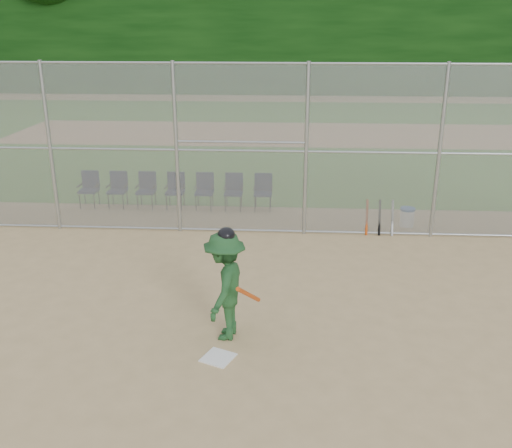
# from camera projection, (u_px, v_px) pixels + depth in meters

# --- Properties ---
(ground) EXTENTS (100.00, 100.00, 0.00)m
(ground) POSITION_uv_depth(u_px,v_px,m) (247.00, 341.00, 9.06)
(ground) COLOR tan
(ground) RESTS_ON ground
(grass_strip) EXTENTS (100.00, 100.00, 0.00)m
(grass_strip) POSITION_uv_depth(u_px,v_px,m) (277.00, 134.00, 25.99)
(grass_strip) COLOR #336B20
(grass_strip) RESTS_ON ground
(dirt_patch_far) EXTENTS (24.00, 24.00, 0.00)m
(dirt_patch_far) POSITION_uv_depth(u_px,v_px,m) (277.00, 133.00, 25.99)
(dirt_patch_far) COLOR tan
(dirt_patch_far) RESTS_ON ground
(backstop_fence) EXTENTS (16.09, 0.09, 4.00)m
(backstop_fence) POSITION_uv_depth(u_px,v_px,m) (263.00, 148.00, 13.07)
(backstop_fence) COLOR gray
(backstop_fence) RESTS_ON ground
(treeline) EXTENTS (81.00, 60.00, 11.00)m
(treeline) POSITION_uv_depth(u_px,v_px,m) (279.00, 6.00, 26.04)
(treeline) COLOR black
(treeline) RESTS_ON ground
(home_plate) EXTENTS (0.57, 0.57, 0.02)m
(home_plate) POSITION_uv_depth(u_px,v_px,m) (218.00, 358.00, 8.60)
(home_plate) COLOR white
(home_plate) RESTS_ON ground
(batter_at_plate) EXTENTS (0.99, 1.37, 1.87)m
(batter_at_plate) POSITION_uv_depth(u_px,v_px,m) (225.00, 285.00, 8.92)
(batter_at_plate) COLOR #1D4A23
(batter_at_plate) RESTS_ON ground
(water_cooler) EXTENTS (0.37, 0.37, 0.47)m
(water_cooler) POSITION_uv_depth(u_px,v_px,m) (407.00, 217.00, 14.13)
(water_cooler) COLOR white
(water_cooler) RESTS_ON ground
(spare_bats) EXTENTS (0.66, 0.30, 0.84)m
(spare_bats) POSITION_uv_depth(u_px,v_px,m) (380.00, 218.00, 13.52)
(spare_bats) COLOR #D84C14
(spare_bats) RESTS_ON ground
(chair_0) EXTENTS (0.54, 0.52, 0.96)m
(chair_0) POSITION_uv_depth(u_px,v_px,m) (89.00, 190.00, 15.55)
(chair_0) COLOR #0E1935
(chair_0) RESTS_ON ground
(chair_1) EXTENTS (0.54, 0.52, 0.96)m
(chair_1) POSITION_uv_depth(u_px,v_px,m) (117.00, 190.00, 15.50)
(chair_1) COLOR #0E1935
(chair_1) RESTS_ON ground
(chair_2) EXTENTS (0.54, 0.52, 0.96)m
(chair_2) POSITION_uv_depth(u_px,v_px,m) (146.00, 191.00, 15.45)
(chair_2) COLOR #0E1935
(chair_2) RESTS_ON ground
(chair_3) EXTENTS (0.54, 0.52, 0.96)m
(chair_3) POSITION_uv_depth(u_px,v_px,m) (175.00, 191.00, 15.41)
(chair_3) COLOR #0E1935
(chair_3) RESTS_ON ground
(chair_4) EXTENTS (0.54, 0.52, 0.96)m
(chair_4) POSITION_uv_depth(u_px,v_px,m) (204.00, 192.00, 15.36)
(chair_4) COLOR #0E1935
(chair_4) RESTS_ON ground
(chair_5) EXTENTS (0.54, 0.52, 0.96)m
(chair_5) POSITION_uv_depth(u_px,v_px,m) (233.00, 192.00, 15.32)
(chair_5) COLOR #0E1935
(chair_5) RESTS_ON ground
(chair_6) EXTENTS (0.54, 0.52, 0.96)m
(chair_6) POSITION_uv_depth(u_px,v_px,m) (263.00, 193.00, 15.27)
(chair_6) COLOR #0E1935
(chair_6) RESTS_ON ground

